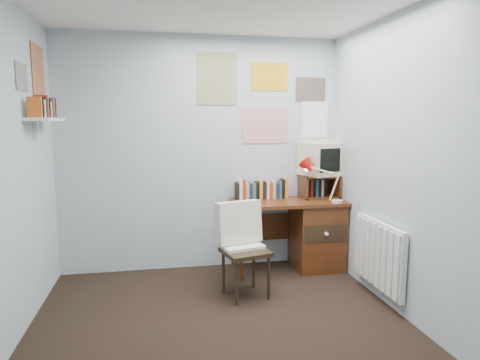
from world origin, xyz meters
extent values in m
plane|color=black|center=(0.00, 0.00, 0.00)|extent=(3.50, 3.50, 0.00)
cube|color=#AAB8C2|center=(0.00, 1.75, 1.25)|extent=(3.00, 0.02, 2.50)
cube|color=#AAB8C2|center=(1.50, 0.00, 1.25)|extent=(0.02, 3.50, 2.50)
cube|color=#5F2E15|center=(0.90, 1.48, 0.74)|extent=(1.20, 0.55, 0.03)
cube|color=#5F2E15|center=(1.23, 1.48, 0.36)|extent=(0.50, 0.50, 0.72)
cylinder|color=#5F2E15|center=(0.34, 1.24, 0.36)|extent=(0.04, 0.04, 0.72)
cylinder|color=#5F2E15|center=(0.34, 1.71, 0.36)|extent=(0.04, 0.04, 0.72)
cube|color=#5F2E15|center=(0.65, 1.73, 0.42)|extent=(0.64, 0.02, 0.30)
cube|color=black|center=(0.30, 0.85, 0.42)|extent=(0.52, 0.50, 0.84)
cube|color=red|center=(1.36, 1.26, 0.96)|extent=(0.31, 0.28, 0.41)
cube|color=#5F2E15|center=(1.29, 1.59, 0.89)|extent=(0.40, 0.30, 0.25)
cube|color=beige|center=(1.32, 1.61, 1.21)|extent=(0.51, 0.49, 0.39)
cube|color=#5F2E15|center=(0.66, 1.66, 0.87)|extent=(0.60, 0.14, 0.22)
cube|color=white|center=(1.46, 0.55, 0.42)|extent=(0.09, 0.80, 0.60)
cube|color=white|center=(-1.40, 1.10, 1.62)|extent=(0.20, 0.62, 0.24)
cube|color=white|center=(0.70, 1.74, 1.85)|extent=(1.20, 0.01, 0.90)
cube|color=white|center=(-1.49, 1.10, 2.00)|extent=(0.01, 0.70, 0.60)
camera|label=1|loc=(-0.47, -2.84, 1.61)|focal=32.00mm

